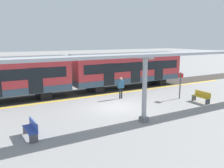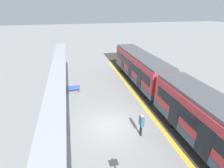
{
  "view_description": "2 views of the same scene",
  "coord_description": "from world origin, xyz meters",
  "px_view_note": "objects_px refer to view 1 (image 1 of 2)",
  "views": [
    {
      "loc": [
        14.07,
        -8.52,
        4.81
      ],
      "look_at": [
        -1.21,
        0.31,
        1.46
      ],
      "focal_mm": 37.49,
      "sensor_mm": 36.0,
      "label": 1
    },
    {
      "loc": [
        2.46,
        10.64,
        8.54
      ],
      "look_at": [
        -1.01,
        -3.34,
        2.02
      ],
      "focal_mm": 27.55,
      "sensor_mm": 36.0,
      "label": 2
    }
  ],
  "objects_px": {
    "bench_mid_platform": "(31,129)",
    "canopy_pillar_second": "(145,89)",
    "platform_info_sign": "(180,83)",
    "passenger_waiting_near_edge": "(121,85)",
    "bench_near_end": "(201,97)",
    "train_far_carriage": "(128,70)"
  },
  "relations": [
    {
      "from": "bench_near_end",
      "to": "passenger_waiting_near_edge",
      "type": "relative_size",
      "value": 0.85
    },
    {
      "from": "platform_info_sign",
      "to": "passenger_waiting_near_edge",
      "type": "xyz_separation_m",
      "value": [
        -2.45,
        -4.24,
        -0.21
      ]
    },
    {
      "from": "train_far_carriage",
      "to": "bench_mid_platform",
      "type": "bearing_deg",
      "value": -54.14
    },
    {
      "from": "canopy_pillar_second",
      "to": "platform_info_sign",
      "type": "xyz_separation_m",
      "value": [
        -2.99,
        6.04,
        -0.64
      ]
    },
    {
      "from": "train_far_carriage",
      "to": "bench_near_end",
      "type": "xyz_separation_m",
      "value": [
        7.79,
        1.67,
        -1.38
      ]
    },
    {
      "from": "bench_mid_platform",
      "to": "passenger_waiting_near_edge",
      "type": "height_order",
      "value": "passenger_waiting_near_edge"
    },
    {
      "from": "train_far_carriage",
      "to": "bench_mid_platform",
      "type": "distance_m",
      "value": 13.92
    },
    {
      "from": "canopy_pillar_second",
      "to": "passenger_waiting_near_edge",
      "type": "bearing_deg",
      "value": 161.67
    },
    {
      "from": "bench_near_end",
      "to": "passenger_waiting_near_edge",
      "type": "bearing_deg",
      "value": -130.72
    },
    {
      "from": "platform_info_sign",
      "to": "passenger_waiting_near_edge",
      "type": "distance_m",
      "value": 4.9
    },
    {
      "from": "bench_mid_platform",
      "to": "canopy_pillar_second",
      "type": "bearing_deg",
      "value": 81.3
    },
    {
      "from": "bench_near_end",
      "to": "platform_info_sign",
      "type": "height_order",
      "value": "platform_info_sign"
    },
    {
      "from": "train_far_carriage",
      "to": "canopy_pillar_second",
      "type": "distance_m",
      "value": 10.34
    },
    {
      "from": "train_far_carriage",
      "to": "bench_mid_platform",
      "type": "xyz_separation_m",
      "value": [
        8.12,
        -11.23,
        -1.38
      ]
    },
    {
      "from": "bench_mid_platform",
      "to": "platform_info_sign",
      "type": "distance_m",
      "value": 12.5
    },
    {
      "from": "train_far_carriage",
      "to": "canopy_pillar_second",
      "type": "height_order",
      "value": "canopy_pillar_second"
    },
    {
      "from": "bench_mid_platform",
      "to": "platform_info_sign",
      "type": "height_order",
      "value": "platform_info_sign"
    },
    {
      "from": "train_far_carriage",
      "to": "bench_mid_platform",
      "type": "relative_size",
      "value": 7.81
    },
    {
      "from": "bench_near_end",
      "to": "canopy_pillar_second",
      "type": "bearing_deg",
      "value": -79.03
    },
    {
      "from": "canopy_pillar_second",
      "to": "platform_info_sign",
      "type": "relative_size",
      "value": 1.76
    },
    {
      "from": "train_far_carriage",
      "to": "bench_near_end",
      "type": "bearing_deg",
      "value": 12.1
    },
    {
      "from": "platform_info_sign",
      "to": "bench_near_end",
      "type": "bearing_deg",
      "value": 19.1
    }
  ]
}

